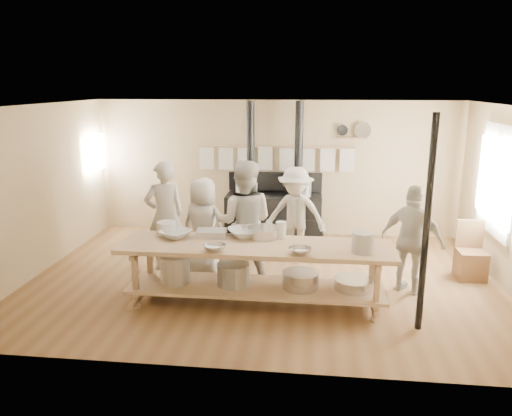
{
  "coord_description": "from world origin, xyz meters",
  "views": [
    {
      "loc": [
        0.72,
        -7.09,
        2.91
      ],
      "look_at": [
        -0.12,
        0.2,
        1.07
      ],
      "focal_mm": 35.0,
      "sensor_mm": 36.0,
      "label": 1
    }
  ],
  "objects_px": {
    "prep_table": "(255,268)",
    "cook_right": "(412,240)",
    "cook_left": "(244,222)",
    "chair": "(470,262)",
    "cook_far_left": "(165,216)",
    "cook_center": "(203,227)",
    "cook_by_window": "(295,215)",
    "roasting_pan": "(212,233)",
    "stove": "(274,212)"
  },
  "relations": [
    {
      "from": "prep_table",
      "to": "stove",
      "type": "bearing_deg",
      "value": 89.96
    },
    {
      "from": "prep_table",
      "to": "cook_center",
      "type": "bearing_deg",
      "value": 131.45
    },
    {
      "from": "prep_table",
      "to": "cook_center",
      "type": "relative_size",
      "value": 2.36
    },
    {
      "from": "cook_by_window",
      "to": "cook_left",
      "type": "bearing_deg",
      "value": -116.42
    },
    {
      "from": "cook_far_left",
      "to": "cook_left",
      "type": "height_order",
      "value": "cook_left"
    },
    {
      "from": "stove",
      "to": "cook_left",
      "type": "height_order",
      "value": "stove"
    },
    {
      "from": "cook_far_left",
      "to": "cook_left",
      "type": "distance_m",
      "value": 1.38
    },
    {
      "from": "stove",
      "to": "cook_center",
      "type": "height_order",
      "value": "stove"
    },
    {
      "from": "cook_right",
      "to": "cook_center",
      "type": "bearing_deg",
      "value": 26.2
    },
    {
      "from": "cook_far_left",
      "to": "cook_center",
      "type": "height_order",
      "value": "cook_far_left"
    },
    {
      "from": "cook_left",
      "to": "cook_by_window",
      "type": "relative_size",
      "value": 1.16
    },
    {
      "from": "cook_center",
      "to": "cook_right",
      "type": "distance_m",
      "value": 3.08
    },
    {
      "from": "cook_center",
      "to": "roasting_pan",
      "type": "xyz_separation_m",
      "value": [
        0.29,
        -0.76,
        0.13
      ]
    },
    {
      "from": "stove",
      "to": "cook_far_left",
      "type": "bearing_deg",
      "value": -131.03
    },
    {
      "from": "stove",
      "to": "cook_right",
      "type": "distance_m",
      "value": 3.19
    },
    {
      "from": "cook_left",
      "to": "cook_right",
      "type": "xyz_separation_m",
      "value": [
        2.4,
        -0.14,
        -0.14
      ]
    },
    {
      "from": "cook_far_left",
      "to": "cook_center",
      "type": "bearing_deg",
      "value": 132.21
    },
    {
      "from": "stove",
      "to": "roasting_pan",
      "type": "height_order",
      "value": "stove"
    },
    {
      "from": "cook_right",
      "to": "chair",
      "type": "bearing_deg",
      "value": -114.35
    },
    {
      "from": "cook_center",
      "to": "prep_table",
      "type": "bearing_deg",
      "value": 149.81
    },
    {
      "from": "cook_by_window",
      "to": "chair",
      "type": "xyz_separation_m",
      "value": [
        2.7,
        -0.49,
        -0.54
      ]
    },
    {
      "from": "cook_left",
      "to": "cook_right",
      "type": "bearing_deg",
      "value": 176.8
    },
    {
      "from": "prep_table",
      "to": "cook_far_left",
      "type": "bearing_deg",
      "value": 142.73
    },
    {
      "from": "cook_center",
      "to": "chair",
      "type": "distance_m",
      "value": 4.12
    },
    {
      "from": "cook_center",
      "to": "cook_by_window",
      "type": "distance_m",
      "value": 1.58
    },
    {
      "from": "cook_by_window",
      "to": "chair",
      "type": "distance_m",
      "value": 2.79
    },
    {
      "from": "chair",
      "to": "stove",
      "type": "bearing_deg",
      "value": 150.41
    },
    {
      "from": "stove",
      "to": "chair",
      "type": "relative_size",
      "value": 2.96
    },
    {
      "from": "prep_table",
      "to": "cook_right",
      "type": "relative_size",
      "value": 2.31
    },
    {
      "from": "prep_table",
      "to": "cook_left",
      "type": "xyz_separation_m",
      "value": [
        -0.26,
        0.8,
        0.4
      ]
    },
    {
      "from": "chair",
      "to": "roasting_pan",
      "type": "distance_m",
      "value": 3.98
    },
    {
      "from": "cook_by_window",
      "to": "cook_center",
      "type": "bearing_deg",
      "value": -141.93
    },
    {
      "from": "roasting_pan",
      "to": "stove",
      "type": "bearing_deg",
      "value": 76.9
    },
    {
      "from": "stove",
      "to": "cook_far_left",
      "type": "xyz_separation_m",
      "value": [
        -1.58,
        -1.82,
        0.35
      ]
    },
    {
      "from": "prep_table",
      "to": "cook_right",
      "type": "bearing_deg",
      "value": 17.29
    },
    {
      "from": "roasting_pan",
      "to": "chair",
      "type": "bearing_deg",
      "value": 15.24
    },
    {
      "from": "cook_far_left",
      "to": "roasting_pan",
      "type": "distance_m",
      "value": 1.32
    },
    {
      "from": "cook_by_window",
      "to": "prep_table",
      "type": "bearing_deg",
      "value": -94.98
    },
    {
      "from": "prep_table",
      "to": "roasting_pan",
      "type": "distance_m",
      "value": 0.79
    },
    {
      "from": "stove",
      "to": "roasting_pan",
      "type": "xyz_separation_m",
      "value": [
        -0.64,
        -2.74,
        0.38
      ]
    },
    {
      "from": "roasting_pan",
      "to": "cook_center",
      "type": "bearing_deg",
      "value": 110.57
    },
    {
      "from": "prep_table",
      "to": "cook_far_left",
      "type": "distance_m",
      "value": 2.01
    },
    {
      "from": "cook_left",
      "to": "chair",
      "type": "xyz_separation_m",
      "value": [
        3.42,
        0.51,
        -0.66
      ]
    },
    {
      "from": "stove",
      "to": "cook_center",
      "type": "xyz_separation_m",
      "value": [
        -0.92,
        -1.97,
        0.24
      ]
    },
    {
      "from": "stove",
      "to": "cook_right",
      "type": "relative_size",
      "value": 1.67
    },
    {
      "from": "stove",
      "to": "cook_far_left",
      "type": "distance_m",
      "value": 2.43
    },
    {
      "from": "cook_far_left",
      "to": "cook_by_window",
      "type": "relative_size",
      "value": 1.1
    },
    {
      "from": "cook_by_window",
      "to": "cook_right",
      "type": "bearing_deg",
      "value": -24.7
    },
    {
      "from": "cook_by_window",
      "to": "roasting_pan",
      "type": "distance_m",
      "value": 1.88
    },
    {
      "from": "chair",
      "to": "prep_table",
      "type": "bearing_deg",
      "value": -158.65
    }
  ]
}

